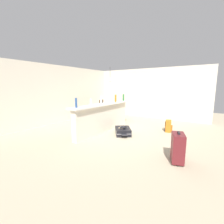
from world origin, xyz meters
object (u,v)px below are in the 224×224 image
at_px(bottle_amber, 116,98).
at_px(pendant_lamp, 110,80).
at_px(bottle_green, 123,98).
at_px(dining_table, 109,106).
at_px(suitcase_flat_black, 123,131).
at_px(bottle_blue, 76,103).
at_px(bottle_white, 91,102).
at_px(bottle_clear, 101,100).
at_px(dining_chair_near_partition, 116,110).
at_px(dining_chair_far_side, 100,108).
at_px(suitcase_upright_maroon, 178,147).
at_px(book_stack, 123,127).
at_px(backpack_orange, 169,126).

xyz_separation_m(bottle_amber, pendant_lamp, (1.28, 1.13, 0.76)).
distance_m(bottle_amber, bottle_green, 0.64).
relative_size(bottle_amber, dining_table, 0.26).
bearing_deg(suitcase_flat_black, pendant_lamp, 44.33).
bearing_deg(bottle_blue, suitcase_flat_black, -29.19).
xyz_separation_m(bottle_white, bottle_clear, (0.61, 0.06, 0.02)).
relative_size(bottle_green, dining_chair_near_partition, 0.30).
distance_m(bottle_blue, dining_chair_near_partition, 3.12).
bearing_deg(dining_chair_far_side, suitcase_upright_maroon, -123.02).
xyz_separation_m(pendant_lamp, suitcase_flat_black, (-1.81, -1.77, -1.81)).
distance_m(bottle_green, book_stack, 1.65).
xyz_separation_m(dining_chair_near_partition, pendant_lamp, (0.16, 0.46, 1.40)).
relative_size(bottle_amber, bottle_green, 1.05).
relative_size(bottle_blue, bottle_amber, 0.96).
bearing_deg(suitcase_upright_maroon, book_stack, 62.07).
height_order(bottle_white, suitcase_upright_maroon, bottle_white).
bearing_deg(bottle_blue, bottle_clear, 2.86).
height_order(dining_table, dining_chair_far_side, dining_chair_far_side).
xyz_separation_m(bottle_white, dining_table, (2.45, 1.04, -0.47)).
bearing_deg(dining_table, backpack_orange, -100.24).
distance_m(bottle_amber, dining_table, 1.73).
height_order(bottle_blue, book_stack, bottle_blue).
xyz_separation_m(dining_chair_near_partition, dining_chair_far_side, (0.11, 1.09, 0.00)).
bearing_deg(pendant_lamp, bottle_white, -158.35).
bearing_deg(dining_chair_near_partition, suitcase_flat_black, -141.72).
xyz_separation_m(suitcase_upright_maroon, book_stack, (1.03, 1.94, -0.08)).
bearing_deg(suitcase_upright_maroon, bottle_green, 49.51).
height_order(bottle_green, suitcase_flat_black, bottle_green).
bearing_deg(dining_table, bottle_green, -115.49).
bearing_deg(bottle_green, bottle_clear, 173.41).
relative_size(bottle_white, suitcase_upright_maroon, 0.32).
distance_m(suitcase_flat_black, suitcase_upright_maroon, 2.23).
xyz_separation_m(bottle_white, suitcase_flat_black, (0.73, -0.76, -1.01)).
distance_m(bottle_clear, dining_chair_far_side, 2.53).
distance_m(bottle_clear, suitcase_upright_maroon, 3.03).
bearing_deg(dining_chair_near_partition, bottle_green, -126.75).
xyz_separation_m(dining_chair_near_partition, book_stack, (-1.68, -1.31, -0.27)).
distance_m(dining_table, suitcase_upright_maroon, 4.67).
relative_size(dining_chair_far_side, book_stack, 3.73).
bearing_deg(bottle_amber, dining_chair_far_side, 54.92).
height_order(bottle_green, book_stack, bottle_green).
xyz_separation_m(bottle_white, suitcase_upright_maroon, (-0.33, -2.71, -0.79)).
xyz_separation_m(bottle_blue, dining_chair_near_partition, (3.01, 0.55, -0.63)).
bearing_deg(dining_table, pendant_lamp, -17.63).
bearing_deg(bottle_amber, suitcase_flat_black, -129.83).
bearing_deg(dining_chair_far_side, bottle_white, -146.80).
height_order(bottle_white, suitcase_flat_black, bottle_white).
height_order(bottle_clear, dining_chair_far_side, bottle_clear).
distance_m(bottle_blue, backpack_orange, 3.34).
distance_m(bottle_green, dining_chair_near_partition, 1.01).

